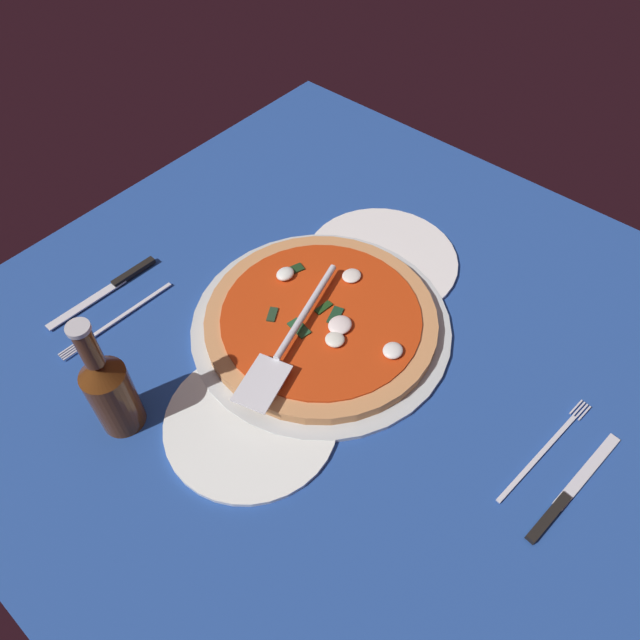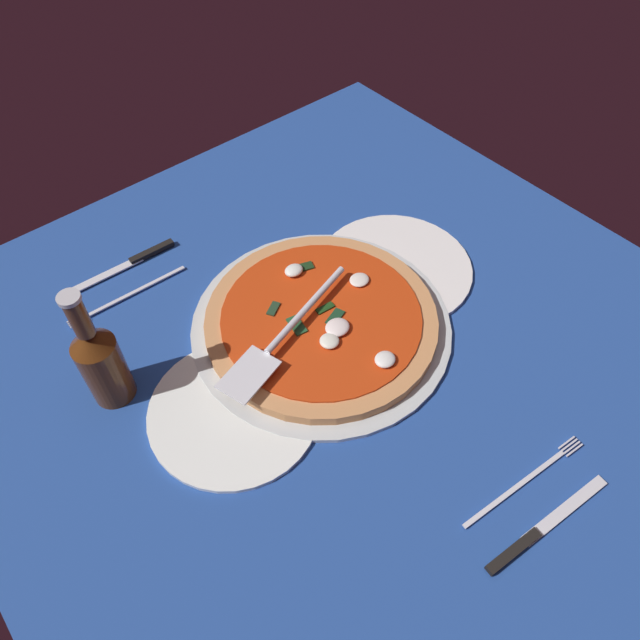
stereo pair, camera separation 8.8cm
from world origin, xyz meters
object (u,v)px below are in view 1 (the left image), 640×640
Objects in this scene: place_setting_far at (115,303)px; beer_bottle at (110,390)px; pizza at (320,320)px; pizza_server at (290,337)px; place_setting_near at (555,474)px; dinner_plate_right at (381,260)px; dinner_plate_left at (249,420)px.

beer_bottle reaches higher than place_setting_far.
pizza is 7.30cm from pizza_server.
dinner_plate_right is at bearing 74.08° from place_setting_near.
place_setting_far is at bearing 56.43° from beer_bottle.
pizza_server is at bearing 108.24° from place_setting_near.
place_setting_far is at bearing 122.32° from pizza.
dinner_plate_right is 24.67cm from pizza_server.
place_setting_near reaches higher than dinner_plate_left.
pizza_server reaches higher than pizza.
beer_bottle is at bearing -39.59° from pizza_server.
dinner_plate_left is 0.67× the size of pizza.
place_setting_near is (8.17, -38.07, -4.29)cm from pizza_server.
dinner_plate_right is (35.96, 4.62, 0.00)cm from dinner_plate_left.
dinner_plate_right is 1.14× the size of place_setting_near.
pizza reaches higher than place_setting_near.
place_setting_far is (-34.93, 26.16, -0.15)cm from dinner_plate_right.
place_setting_far is (-10.67, 27.81, -4.30)cm from pizza_server.
place_setting_near is at bearing -87.98° from pizza.
dinner_plate_left is 30.80cm from place_setting_far.
pizza_server is 39.17cm from place_setting_near.
beer_bottle is (-30.73, 47.96, 7.37)cm from place_setting_near.
dinner_plate_right is 1.17× the size of place_setting_far.
dinner_plate_left is 1.08× the size of place_setting_far.
beer_bottle is at bearing 161.69° from pizza.
pizza is (-17.44, -1.48, 1.56)cm from dinner_plate_right.
place_setting_near is at bearing 86.19° from pizza_server.
beer_bottle is (-11.89, -17.92, 7.38)cm from place_setting_far.
pizza_server is at bearing -178.57° from pizza.
beer_bottle is at bearing 170.02° from dinner_plate_right.
dinner_plate_left is at bearing -172.67° from dinner_plate_right.
pizza_server is at bearing 14.27° from dinner_plate_left.
dinner_plate_right is 1.23× the size of beer_bottle.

